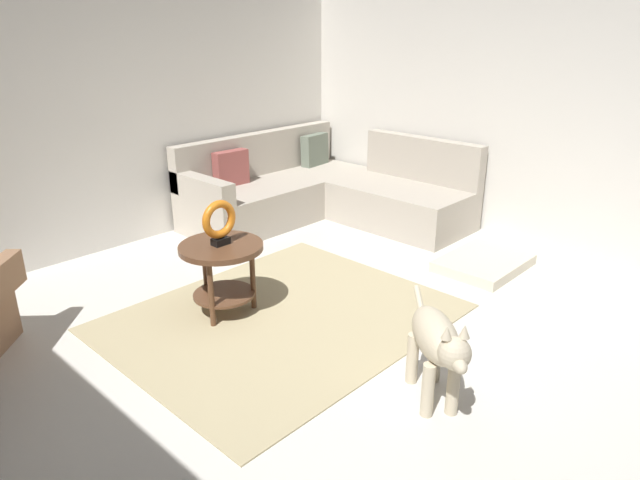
{
  "coord_description": "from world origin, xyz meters",
  "views": [
    {
      "loc": [
        -2.3,
        -2.01,
        2.01
      ],
      "look_at": [
        0.45,
        0.6,
        0.55
      ],
      "focal_mm": 31.85,
      "sensor_mm": 36.0,
      "label": 1
    }
  ],
  "objects_px": {
    "side_table": "(222,260)",
    "torus_sculpture": "(219,222)",
    "dog": "(437,343)",
    "sectional_couch": "(322,193)",
    "dog_bed_mat": "(484,263)"
  },
  "relations": [
    {
      "from": "side_table",
      "to": "dog_bed_mat",
      "type": "distance_m",
      "value": 2.31
    },
    {
      "from": "side_table",
      "to": "dog",
      "type": "xyz_separation_m",
      "value": [
        0.16,
        -1.7,
        -0.04
      ]
    },
    {
      "from": "sectional_couch",
      "to": "torus_sculpture",
      "type": "bearing_deg",
      "value": -155.18
    },
    {
      "from": "torus_sculpture",
      "to": "dog",
      "type": "relative_size",
      "value": 0.48
    },
    {
      "from": "sectional_couch",
      "to": "torus_sculpture",
      "type": "height_order",
      "value": "sectional_couch"
    },
    {
      "from": "side_table",
      "to": "dog",
      "type": "distance_m",
      "value": 1.71
    },
    {
      "from": "sectional_couch",
      "to": "side_table",
      "type": "xyz_separation_m",
      "value": [
        -2.06,
        -0.95,
        0.13
      ]
    },
    {
      "from": "torus_sculpture",
      "to": "dog_bed_mat",
      "type": "distance_m",
      "value": 2.38
    },
    {
      "from": "side_table",
      "to": "torus_sculpture",
      "type": "xyz_separation_m",
      "value": [
        0.0,
        -0.0,
        0.29
      ]
    },
    {
      "from": "torus_sculpture",
      "to": "dog_bed_mat",
      "type": "relative_size",
      "value": 0.41
    },
    {
      "from": "torus_sculpture",
      "to": "dog_bed_mat",
      "type": "bearing_deg",
      "value": -25.61
    },
    {
      "from": "sectional_couch",
      "to": "dog",
      "type": "distance_m",
      "value": 3.27
    },
    {
      "from": "dog_bed_mat",
      "to": "dog",
      "type": "height_order",
      "value": "dog"
    },
    {
      "from": "sectional_couch",
      "to": "dog_bed_mat",
      "type": "xyz_separation_m",
      "value": [
        -0.01,
        -1.94,
        -0.24
      ]
    },
    {
      "from": "torus_sculpture",
      "to": "sectional_couch",
      "type": "bearing_deg",
      "value": 24.82
    }
  ]
}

